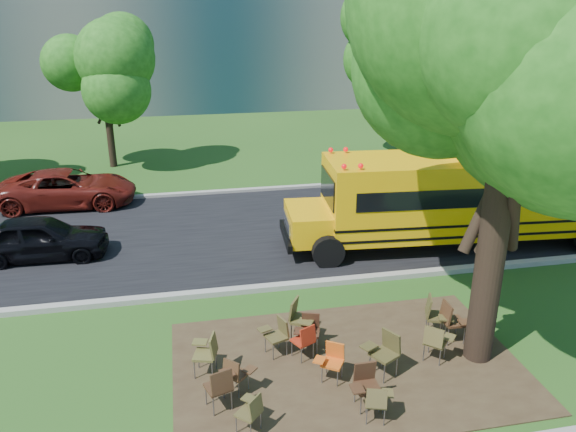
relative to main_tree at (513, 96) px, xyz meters
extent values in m
plane|color=#214A17|center=(-3.74, 0.75, -5.40)|extent=(160.00, 160.00, 0.00)
cube|color=#382819|center=(-2.74, 0.25, -5.39)|extent=(7.00, 4.50, 0.03)
cube|color=black|center=(-3.74, 7.75, -5.38)|extent=(80.00, 8.00, 0.04)
cube|color=gray|center=(-3.74, 3.75, -5.33)|extent=(80.00, 0.25, 0.14)
cube|color=gray|center=(-3.74, 11.85, -5.33)|extent=(80.00, 0.25, 0.14)
cylinder|color=black|center=(-8.74, 16.75, -3.65)|extent=(0.32, 0.32, 3.50)
sphere|color=#1C5713|center=(-8.74, 16.75, -1.18)|extent=(4.80, 4.80, 4.80)
cylinder|color=black|center=(4.26, 14.75, -3.30)|extent=(0.38, 0.38, 4.20)
sphere|color=#1C5713|center=(4.26, 14.75, -0.36)|extent=(5.60, 5.60, 5.60)
cylinder|color=black|center=(12.26, 13.75, -3.60)|extent=(0.34, 0.34, 3.60)
cylinder|color=black|center=(0.00, 0.00, -3.24)|extent=(0.56, 0.56, 4.34)
sphere|color=#1C5713|center=(0.00, 0.00, 0.01)|extent=(7.20, 7.20, 7.20)
cube|color=#F2AD07|center=(3.34, 5.49, -3.78)|extent=(10.17, 3.01, 2.23)
cube|color=black|center=(3.61, 5.47, -3.53)|extent=(9.63, 3.01, 0.55)
cube|color=#F2AD07|center=(-2.24, 5.90, -4.49)|extent=(1.33, 2.09, 0.87)
cube|color=black|center=(3.34, 5.49, -4.35)|extent=(10.19, 3.04, 0.07)
cube|color=black|center=(3.34, 5.49, -4.69)|extent=(10.19, 3.04, 0.07)
cylinder|color=black|center=(-1.93, 4.74, -4.95)|extent=(0.93, 0.34, 0.91)
cylinder|color=black|center=(-1.77, 7.01, -4.95)|extent=(0.93, 0.34, 0.91)
cylinder|color=black|center=(6.06, 6.44, -4.95)|extent=(0.93, 0.34, 0.91)
cube|color=#402716|center=(-5.41, -0.54, -4.94)|extent=(0.54, 0.53, 0.05)
cube|color=#402716|center=(-5.35, -0.72, -4.71)|extent=(0.42, 0.22, 0.41)
cube|color=#402716|center=(-5.22, -0.32, -4.82)|extent=(0.31, 0.35, 0.03)
cylinder|color=slate|center=(-5.63, -0.43, -5.17)|extent=(0.02, 0.02, 0.46)
cylinder|color=slate|center=(-5.19, -0.65, -5.17)|extent=(0.02, 0.02, 0.46)
cube|color=#462C19|center=(-5.04, -0.14, -5.00)|extent=(0.52, 0.52, 0.04)
cube|color=#462C19|center=(-5.15, -0.26, -4.80)|extent=(0.32, 0.31, 0.36)
cube|color=#462C19|center=(-4.79, -0.20, -4.89)|extent=(0.32, 0.32, 0.03)
cylinder|color=slate|center=(-5.04, 0.07, -5.20)|extent=(0.02, 0.02, 0.40)
cylinder|color=slate|center=(-5.03, -0.36, -5.20)|extent=(0.02, 0.02, 0.40)
cube|color=#4E4521|center=(-4.96, -1.25, -5.01)|extent=(0.51, 0.51, 0.04)
cube|color=#4E4521|center=(-4.85, -1.35, -4.81)|extent=(0.30, 0.32, 0.35)
cube|color=#4E4521|center=(-4.91, -1.01, -4.90)|extent=(0.31, 0.31, 0.03)
cylinder|color=slate|center=(-5.17, -1.26, -5.21)|extent=(0.02, 0.02, 0.40)
cylinder|color=slate|center=(-4.75, -1.24, -5.21)|extent=(0.02, 0.02, 0.40)
cube|color=#CF5616|center=(-3.19, -0.18, -4.99)|extent=(0.52, 0.51, 0.05)
cube|color=#CF5616|center=(-3.10, -0.05, -4.79)|extent=(0.36, 0.27, 0.37)
cube|color=#CF5616|center=(-3.44, -0.18, -4.88)|extent=(0.31, 0.32, 0.03)
cylinder|color=slate|center=(-3.14, -0.40, -5.20)|extent=(0.02, 0.02, 0.41)
cylinder|color=slate|center=(-3.24, 0.03, -5.20)|extent=(0.02, 0.02, 0.41)
cube|color=brown|center=(-2.74, -1.40, -5.00)|extent=(0.46, 0.45, 0.04)
cube|color=brown|center=(-2.79, -1.55, -4.81)|extent=(0.36, 0.18, 0.36)
cube|color=brown|center=(-2.50, -1.34, -4.90)|extent=(0.26, 0.29, 0.03)
cylinder|color=slate|center=(-2.84, -1.21, -5.20)|extent=(0.02, 0.02, 0.40)
cylinder|color=slate|center=(-2.64, -1.59, -5.20)|extent=(0.02, 0.02, 0.40)
cube|color=#3F2516|center=(-2.78, -1.07, -4.95)|extent=(0.43, 0.41, 0.05)
cube|color=#3F2516|center=(-2.78, -0.88, -4.72)|extent=(0.41, 0.10, 0.41)
cube|color=#3F2516|center=(-3.02, -1.21, -4.83)|extent=(0.22, 0.28, 0.03)
cylinder|color=slate|center=(-2.61, -1.24, -5.18)|extent=(0.02, 0.02, 0.46)
cylinder|color=slate|center=(-2.95, -0.90, -5.18)|extent=(0.02, 0.02, 0.46)
cube|color=#443D1D|center=(-2.16, -0.23, -4.91)|extent=(0.61, 0.61, 0.05)
cube|color=#443D1D|center=(-1.99, -0.14, -4.67)|extent=(0.30, 0.43, 0.44)
cube|color=#443D1D|center=(-2.42, -0.08, -4.78)|extent=(0.38, 0.36, 0.03)
cylinder|color=slate|center=(-2.23, -0.48, -5.16)|extent=(0.03, 0.03, 0.49)
cylinder|color=slate|center=(-2.09, 0.02, -5.16)|extent=(0.03, 0.03, 0.49)
cube|color=brown|center=(-0.94, 0.06, -4.96)|extent=(0.57, 0.57, 0.05)
cube|color=brown|center=(-1.06, -0.07, -4.74)|extent=(0.35, 0.34, 0.39)
cube|color=brown|center=(-0.67, 0.00, -4.84)|extent=(0.35, 0.35, 0.03)
cylinder|color=slate|center=(-0.95, 0.30, -5.18)|extent=(0.02, 0.02, 0.44)
cylinder|color=slate|center=(-0.93, -0.17, -5.18)|extent=(0.02, 0.02, 0.44)
cube|color=brown|center=(-5.59, 0.50, -4.94)|extent=(0.52, 0.53, 0.05)
cube|color=brown|center=(-5.41, 0.45, -4.71)|extent=(0.21, 0.43, 0.42)
cube|color=brown|center=(-5.66, 0.78, -4.81)|extent=(0.34, 0.30, 0.03)
cylinder|color=slate|center=(-5.81, 0.38, -5.17)|extent=(0.02, 0.02, 0.47)
cylinder|color=slate|center=(-5.37, 0.62, -5.17)|extent=(0.02, 0.02, 0.47)
cube|color=#4A4120|center=(-4.10, 0.89, -4.97)|extent=(0.50, 0.51, 0.05)
cube|color=#4A4120|center=(-3.94, 0.96, -4.76)|extent=(0.22, 0.39, 0.39)
cube|color=#4A4120|center=(-4.31, 1.06, -4.86)|extent=(0.33, 0.29, 0.03)
cylinder|color=slate|center=(-4.20, 0.68, -5.19)|extent=(0.02, 0.02, 0.43)
cylinder|color=slate|center=(-4.01, 1.10, -5.19)|extent=(0.02, 0.02, 0.43)
cube|color=brown|center=(-3.44, 1.35, -4.91)|extent=(0.62, 0.63, 0.06)
cube|color=brown|center=(-3.61, 1.45, -4.66)|extent=(0.32, 0.43, 0.45)
cube|color=brown|center=(-3.44, 1.04, -4.77)|extent=(0.39, 0.37, 0.03)
cylinder|color=slate|center=(-3.18, 1.41, -5.15)|extent=(0.03, 0.03, 0.50)
cylinder|color=slate|center=(-3.70, 1.28, -5.15)|extent=(0.03, 0.03, 0.50)
cube|color=#A82611|center=(-3.58, 0.67, -4.98)|extent=(0.52, 0.51, 0.05)
cube|color=#A82611|center=(-3.51, 0.52, -4.78)|extent=(0.37, 0.24, 0.37)
cube|color=#A82611|center=(-3.44, 0.89, -4.87)|extent=(0.30, 0.32, 0.03)
cylinder|color=slate|center=(-3.79, 0.75, -5.19)|extent=(0.02, 0.02, 0.42)
cylinder|color=slate|center=(-3.37, 0.60, -5.19)|extent=(0.02, 0.02, 0.42)
cube|color=#49421F|center=(-0.51, 0.90, -4.91)|extent=(0.57, 0.59, 0.06)
cube|color=#49421F|center=(-0.70, 0.97, -4.66)|extent=(0.25, 0.45, 0.44)
cube|color=#49421F|center=(-0.46, 0.60, -4.77)|extent=(0.37, 0.33, 0.03)
cylinder|color=slate|center=(-0.27, 1.01, -5.16)|extent=(0.03, 0.03, 0.50)
cylinder|color=slate|center=(-0.75, 0.79, -5.16)|extent=(0.03, 0.03, 0.50)
cube|color=#453018|center=(0.26, 0.48, -4.98)|extent=(0.52, 0.51, 0.05)
cube|color=#453018|center=(0.34, 0.33, -4.78)|extent=(0.37, 0.25, 0.38)
cube|color=#453018|center=(0.40, 0.70, -4.87)|extent=(0.30, 0.33, 0.03)
cylinder|color=slate|center=(0.05, 0.55, -5.19)|extent=(0.02, 0.02, 0.42)
cylinder|color=slate|center=(0.48, 0.42, -5.19)|extent=(0.02, 0.02, 0.42)
cube|color=#462C19|center=(-0.25, 0.64, -4.91)|extent=(0.45, 0.47, 0.05)
cube|color=#462C19|center=(-0.45, 0.64, -4.67)|extent=(0.11, 0.44, 0.44)
cube|color=#462C19|center=(-0.10, 0.37, -4.78)|extent=(0.31, 0.25, 0.03)
cylinder|color=slate|center=(-0.06, 0.82, -5.16)|extent=(0.03, 0.03, 0.49)
cylinder|color=slate|center=(-0.44, 0.46, -5.16)|extent=(0.03, 0.03, 0.49)
cube|color=#3F2416|center=(-3.36, 0.93, -4.98)|extent=(0.49, 0.47, 0.05)
cube|color=#3F2416|center=(-3.31, 1.09, -4.78)|extent=(0.38, 0.20, 0.38)
cube|color=#3F2416|center=(-3.62, 0.87, -4.87)|extent=(0.27, 0.31, 0.03)
cylinder|color=slate|center=(-3.26, 0.73, -5.19)|extent=(0.02, 0.02, 0.42)
cylinder|color=slate|center=(-3.47, 1.13, -5.19)|extent=(0.02, 0.02, 0.42)
imported|color=black|center=(-9.87, 6.95, -4.77)|extent=(3.77, 1.60, 1.27)
imported|color=#57150E|center=(-9.85, 11.55, -4.74)|extent=(4.85, 2.34, 1.33)
camera|label=1|loc=(-5.82, -8.95, 1.50)|focal=35.00mm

